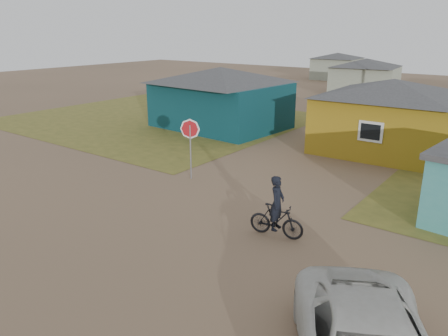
# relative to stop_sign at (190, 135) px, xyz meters

# --- Properties ---
(ground) EXTENTS (120.00, 120.00, 0.00)m
(ground) POSITION_rel_stop_sign_xyz_m (3.08, -4.17, -1.97)
(ground) COLOR brown
(grass_nw) EXTENTS (20.00, 18.00, 0.00)m
(grass_nw) POSITION_rel_stop_sign_xyz_m (-10.92, 8.83, -1.96)
(grass_nw) COLOR olive
(grass_nw) RESTS_ON ground
(house_teal) EXTENTS (8.93, 7.08, 4.00)m
(house_teal) POSITION_rel_stop_sign_xyz_m (-5.42, 9.33, 0.09)
(house_teal) COLOR #0A3038
(house_teal) RESTS_ON ground
(house_yellow) EXTENTS (7.72, 6.76, 3.90)m
(house_yellow) POSITION_rel_stop_sign_xyz_m (5.58, 9.83, 0.04)
(house_yellow) COLOR #9B7917
(house_yellow) RESTS_ON ground
(house_pale_west) EXTENTS (7.04, 6.15, 3.60)m
(house_pale_west) POSITION_rel_stop_sign_xyz_m (-2.92, 29.83, -0.11)
(house_pale_west) COLOR gray
(house_pale_west) RESTS_ON ground
(house_pale_north) EXTENTS (6.28, 5.81, 3.40)m
(house_pale_north) POSITION_rel_stop_sign_xyz_m (-10.92, 41.83, -0.21)
(house_pale_north) COLOR gray
(house_pale_north) RESTS_ON ground
(stop_sign) EXTENTS (0.88, 0.07, 2.70)m
(stop_sign) POSITION_rel_stop_sign_xyz_m (0.00, 0.00, 0.00)
(stop_sign) COLOR gray
(stop_sign) RESTS_ON ground
(cyclist) EXTENTS (1.86, 0.81, 2.04)m
(cyclist) POSITION_rel_stop_sign_xyz_m (5.92, -2.68, -1.22)
(cyclist) COLOR black
(cyclist) RESTS_ON ground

